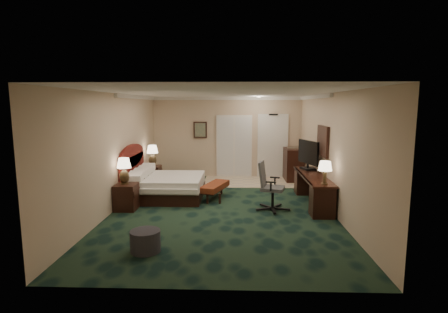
{
  "coord_description": "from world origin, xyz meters",
  "views": [
    {
      "loc": [
        0.33,
        -8.05,
        2.42
      ],
      "look_at": [
        0.02,
        0.6,
        1.15
      ],
      "focal_mm": 28.0,
      "sensor_mm": 36.0,
      "label": 1
    }
  ],
  "objects_px": {
    "nightstand_far": "(153,175)",
    "desk": "(312,189)",
    "desk_chair": "(273,186)",
    "lamp_near": "(124,171)",
    "nightstand_near": "(126,197)",
    "ottoman": "(145,241)",
    "tv": "(308,155)",
    "minibar": "(293,164)",
    "bed_bench": "(215,191)",
    "bed": "(168,187)",
    "lamp_far": "(153,156)"
  },
  "relations": [
    {
      "from": "ottoman",
      "to": "desk_chair",
      "type": "xyz_separation_m",
      "value": [
        2.36,
        2.42,
        0.39
      ]
    },
    {
      "from": "lamp_near",
      "to": "desk_chair",
      "type": "height_order",
      "value": "lamp_near"
    },
    {
      "from": "desk",
      "to": "desk_chair",
      "type": "height_order",
      "value": "desk_chair"
    },
    {
      "from": "lamp_near",
      "to": "minibar",
      "type": "distance_m",
      "value": 5.61
    },
    {
      "from": "desk",
      "to": "tv",
      "type": "height_order",
      "value": "tv"
    },
    {
      "from": "nightstand_near",
      "to": "bed_bench",
      "type": "xyz_separation_m",
      "value": [
        2.0,
        1.05,
        -0.1
      ]
    },
    {
      "from": "lamp_far",
      "to": "tv",
      "type": "xyz_separation_m",
      "value": [
        4.47,
        -1.28,
        0.22
      ]
    },
    {
      "from": "desk_chair",
      "to": "nightstand_far",
      "type": "bearing_deg",
      "value": 158.58
    },
    {
      "from": "lamp_near",
      "to": "minibar",
      "type": "height_order",
      "value": "lamp_near"
    },
    {
      "from": "bed_bench",
      "to": "ottoman",
      "type": "xyz_separation_m",
      "value": [
        -0.95,
        -3.4,
        -0.02
      ]
    },
    {
      "from": "nightstand_near",
      "to": "lamp_near",
      "type": "xyz_separation_m",
      "value": [
        -0.04,
        0.02,
        0.61
      ]
    },
    {
      "from": "nightstand_far",
      "to": "tv",
      "type": "bearing_deg",
      "value": -16.1
    },
    {
      "from": "nightstand_far",
      "to": "lamp_far",
      "type": "relative_size",
      "value": 0.88
    },
    {
      "from": "tv",
      "to": "minibar",
      "type": "height_order",
      "value": "tv"
    },
    {
      "from": "nightstand_near",
      "to": "ottoman",
      "type": "distance_m",
      "value": 2.58
    },
    {
      "from": "ottoman",
      "to": "minibar",
      "type": "distance_m",
      "value": 6.67
    },
    {
      "from": "desk_chair",
      "to": "lamp_near",
      "type": "bearing_deg",
      "value": -163.49
    },
    {
      "from": "bed",
      "to": "lamp_far",
      "type": "bearing_deg",
      "value": 115.9
    },
    {
      "from": "desk",
      "to": "minibar",
      "type": "height_order",
      "value": "minibar"
    },
    {
      "from": "bed",
      "to": "minibar",
      "type": "relative_size",
      "value": 1.77
    },
    {
      "from": "nightstand_near",
      "to": "desk_chair",
      "type": "xyz_separation_m",
      "value": [
        3.41,
        0.07,
        0.26
      ]
    },
    {
      "from": "ottoman",
      "to": "desk_chair",
      "type": "height_order",
      "value": "desk_chair"
    },
    {
      "from": "ottoman",
      "to": "desk_chair",
      "type": "bearing_deg",
      "value": 45.72
    },
    {
      "from": "ottoman",
      "to": "lamp_near",
      "type": "bearing_deg",
      "value": 114.75
    },
    {
      "from": "lamp_near",
      "to": "tv",
      "type": "height_order",
      "value": "tv"
    },
    {
      "from": "lamp_near",
      "to": "desk_chair",
      "type": "xyz_separation_m",
      "value": [
        3.45,
        0.04,
        -0.34
      ]
    },
    {
      "from": "nightstand_near",
      "to": "tv",
      "type": "xyz_separation_m",
      "value": [
        4.47,
        1.38,
        0.81
      ]
    },
    {
      "from": "bed_bench",
      "to": "desk",
      "type": "relative_size",
      "value": 0.46
    },
    {
      "from": "lamp_near",
      "to": "lamp_far",
      "type": "relative_size",
      "value": 0.94
    },
    {
      "from": "bed",
      "to": "lamp_near",
      "type": "height_order",
      "value": "lamp_near"
    },
    {
      "from": "nightstand_far",
      "to": "lamp_near",
      "type": "distance_m",
      "value": 2.72
    },
    {
      "from": "nightstand_far",
      "to": "desk_chair",
      "type": "relative_size",
      "value": 0.5
    },
    {
      "from": "lamp_near",
      "to": "desk",
      "type": "height_order",
      "value": "lamp_near"
    },
    {
      "from": "lamp_near",
      "to": "minibar",
      "type": "relative_size",
      "value": 0.59
    },
    {
      "from": "ottoman",
      "to": "minibar",
      "type": "relative_size",
      "value": 0.49
    },
    {
      "from": "nightstand_far",
      "to": "bed_bench",
      "type": "bearing_deg",
      "value": -38.74
    },
    {
      "from": "nightstand_near",
      "to": "desk",
      "type": "bearing_deg",
      "value": 8.12
    },
    {
      "from": "nightstand_far",
      "to": "bed",
      "type": "bearing_deg",
      "value": -64.1
    },
    {
      "from": "nightstand_far",
      "to": "desk",
      "type": "bearing_deg",
      "value": -24.52
    },
    {
      "from": "desk_chair",
      "to": "lamp_far",
      "type": "bearing_deg",
      "value": 158.68
    },
    {
      "from": "bed",
      "to": "desk_chair",
      "type": "distance_m",
      "value": 2.86
    },
    {
      "from": "nightstand_far",
      "to": "ottoman",
      "type": "bearing_deg",
      "value": -77.95
    },
    {
      "from": "lamp_near",
      "to": "desk_chair",
      "type": "bearing_deg",
      "value": 0.72
    },
    {
      "from": "bed",
      "to": "bed_bench",
      "type": "distance_m",
      "value": 1.25
    },
    {
      "from": "ottoman",
      "to": "desk",
      "type": "xyz_separation_m",
      "value": [
        3.39,
        2.98,
        0.18
      ]
    },
    {
      "from": "desk",
      "to": "lamp_far",
      "type": "bearing_deg",
      "value": 155.6
    },
    {
      "from": "nightstand_near",
      "to": "minibar",
      "type": "relative_size",
      "value": 0.58
    },
    {
      "from": "nightstand_far",
      "to": "ottoman",
      "type": "xyz_separation_m",
      "value": [
        1.07,
        -5.02,
        -0.1
      ]
    },
    {
      "from": "bed_bench",
      "to": "tv",
      "type": "relative_size",
      "value": 1.17
    },
    {
      "from": "bed",
      "to": "ottoman",
      "type": "xyz_separation_m",
      "value": [
        0.3,
        -3.43,
        -0.11
      ]
    }
  ]
}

